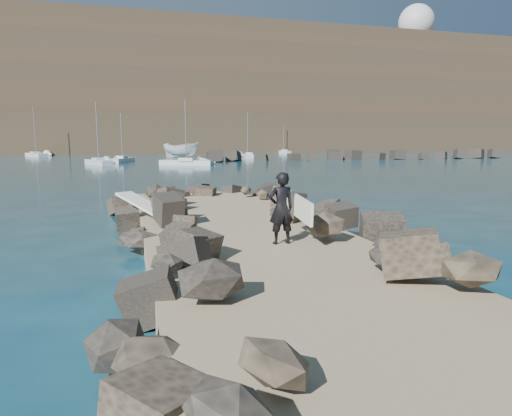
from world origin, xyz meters
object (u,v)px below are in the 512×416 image
object	(u,v)px
surfer_with_board	(284,208)
radome	(416,28)
boat_imported	(181,150)
surfboard_resting	(143,207)
sailboat_e	(36,155)

from	to	relation	value
surfer_with_board	radome	size ratio (longest dim) A/B	0.12
surfer_with_board	radome	bearing A→B (deg)	54.67
boat_imported	surfer_with_board	world-z (taller)	boat_imported
surfboard_resting	boat_imported	bearing A→B (deg)	51.72
radome	surfboard_resting	bearing A→B (deg)	-127.18
boat_imported	radome	size ratio (longest dim) A/B	0.35
surfboard_resting	sailboat_e	world-z (taller)	sailboat_e
surfboard_resting	sailboat_e	distance (m)	83.47
surfboard_resting	sailboat_e	xyz separation A→B (m)	(-17.48, 81.62, -0.70)
surfboard_resting	surfer_with_board	bearing A→B (deg)	-84.45
surfer_with_board	sailboat_e	size ratio (longest dim) A/B	0.24
surfboard_resting	radome	distance (m)	178.21
surfboard_resting	surfer_with_board	xyz separation A→B (m)	(3.48, -4.75, 0.52)
surfboard_resting	radome	bearing A→B (deg)	22.11
boat_imported	sailboat_e	distance (m)	29.53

